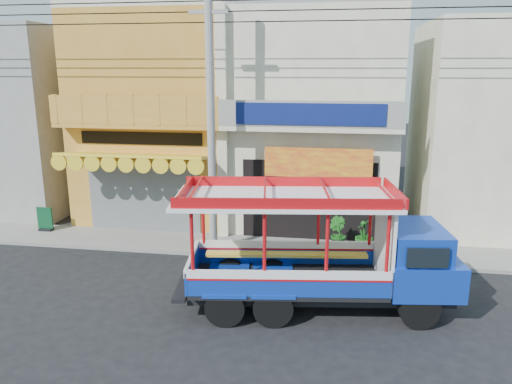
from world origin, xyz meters
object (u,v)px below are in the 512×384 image
songthaew_truck (338,252)px  green_sign (45,221)px  utility_pole (215,100)px  potted_plant_b (337,234)px  potted_plant_c (364,235)px

songthaew_truck → green_sign: (-10.66, 4.34, -1.06)m
utility_pole → potted_plant_b: bearing=10.2°
utility_pole → songthaew_truck: utility_pole is taller
songthaew_truck → green_sign: 11.56m
utility_pole → green_sign: utility_pole is taller
potted_plant_b → potted_plant_c: (0.88, 0.05, -0.01)m
potted_plant_b → potted_plant_c: potted_plant_b is taller
songthaew_truck → potted_plant_c: size_ratio=6.44×
utility_pole → potted_plant_c: size_ratio=25.33×
songthaew_truck → green_sign: songthaew_truck is taller
potted_plant_c → potted_plant_b: bearing=-65.1°
potted_plant_b → potted_plant_c: bearing=-126.8°
utility_pole → green_sign: 8.24m
songthaew_truck → potted_plant_b: size_ratio=6.38×
green_sign → potted_plant_b: size_ratio=0.79×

